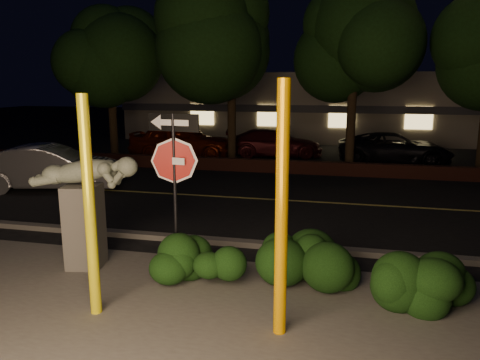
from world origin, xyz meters
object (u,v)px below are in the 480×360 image
sculpture (85,200)px  parked_car_red (182,140)px  parked_car_darkred (274,143)px  yellow_pole_right (282,213)px  yellow_pole_left (90,209)px  parked_car_dark (394,148)px  silver_sedan (50,168)px  signpost (174,161)px

sculpture → parked_car_red: size_ratio=0.44×
sculpture → parked_car_darkred: size_ratio=0.47×
yellow_pole_right → sculpture: yellow_pole_right is taller
yellow_pole_left → parked_car_dark: bearing=69.8°
yellow_pole_left → sculpture: 1.99m
parked_car_red → parked_car_dark: 9.49m
silver_sedan → parked_car_dark: 13.77m
yellow_pole_left → silver_sedan: size_ratio=0.74×
parked_car_red → yellow_pole_left: bearing=-170.6°
yellow_pole_right → parked_car_red: yellow_pole_right is taller
yellow_pole_left → parked_car_dark: size_ratio=0.69×
yellow_pole_right → signpost: bearing=141.0°
silver_sedan → parked_car_red: parked_car_red is taller
yellow_pole_right → parked_car_dark: 15.30m
yellow_pole_right → signpost: yellow_pole_right is taller
sculpture → parked_car_darkred: bearing=74.4°
parked_car_red → sculpture: bearing=-173.4°
silver_sedan → signpost: bearing=-145.7°
parked_car_darkred → parked_car_dark: parked_car_dark is taller
yellow_pole_left → silver_sedan: bearing=128.6°
signpost → parked_car_dark: 14.20m
yellow_pole_left → signpost: (0.61, 1.83, 0.42)m
parked_car_dark → silver_sedan: bearing=123.1°
sculpture → silver_sedan: 7.34m
signpost → parked_car_red: 13.59m
yellow_pole_right → parked_car_red: size_ratio=0.73×
silver_sedan → parked_car_red: bearing=-29.5°
yellow_pole_right → silver_sedan: size_ratio=0.79×
signpost → sculpture: (-1.70, -0.20, -0.76)m
signpost → parked_car_dark: size_ratio=0.61×
signpost → silver_sedan: size_ratio=0.65×
yellow_pole_right → parked_car_dark: size_ratio=0.73×
signpost → parked_car_dark: bearing=77.2°
silver_sedan → parked_car_darkred: silver_sedan is taller
parked_car_red → parked_car_darkred: size_ratio=1.07×
yellow_pole_right → parked_car_red: 16.03m
yellow_pole_right → parked_car_dark: (2.74, 15.01, -1.08)m
signpost → parked_car_darkred: bearing=99.3°
yellow_pole_right → sculpture: 4.21m
silver_sedan → parked_car_red: 7.56m
signpost → yellow_pole_right: bearing=-31.4°
parked_car_red → parked_car_darkred: parked_car_red is taller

